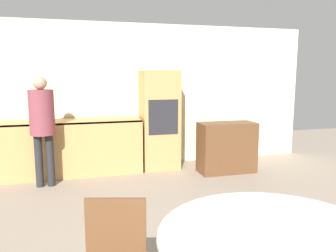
{
  "coord_description": "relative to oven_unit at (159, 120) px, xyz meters",
  "views": [
    {
      "loc": [
        -0.88,
        -0.47,
        1.69
      ],
      "look_at": [
        0.06,
        2.94,
        1.13
      ],
      "focal_mm": 35.0,
      "sensor_mm": 36.0,
      "label": 1
    }
  ],
  "objects": [
    {
      "name": "wall_back",
      "position": [
        -0.51,
        0.34,
        0.42
      ],
      "size": [
        7.09,
        0.05,
        2.6
      ],
      "color": "beige",
      "rests_on": "ground_plane"
    },
    {
      "name": "kitchen_counter",
      "position": [
        -1.79,
        -0.01,
        -0.4
      ],
      "size": [
        2.84,
        0.6,
        0.93
      ],
      "color": "tan",
      "rests_on": "ground_plane"
    },
    {
      "name": "oven_unit",
      "position": [
        0.0,
        0.0,
        0.0
      ],
      "size": [
        0.65,
        0.59,
        1.76
      ],
      "color": "tan",
      "rests_on": "ground_plane"
    },
    {
      "name": "sideboard",
      "position": [
        1.06,
        -0.58,
        -0.44
      ],
      "size": [
        0.97,
        0.45,
        0.87
      ],
      "color": "brown",
      "rests_on": "ground_plane"
    },
    {
      "name": "person_standing",
      "position": [
        -1.92,
        -0.53,
        0.15
      ],
      "size": [
        0.36,
        0.36,
        1.66
      ],
      "color": "#262628",
      "rests_on": "ground_plane"
    },
    {
      "name": "cup",
      "position": [
        -0.74,
        -4.02,
        -0.06
      ],
      "size": [
        0.07,
        0.07,
        0.09
      ],
      "color": "white",
      "rests_on": "dining_table"
    }
  ]
}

